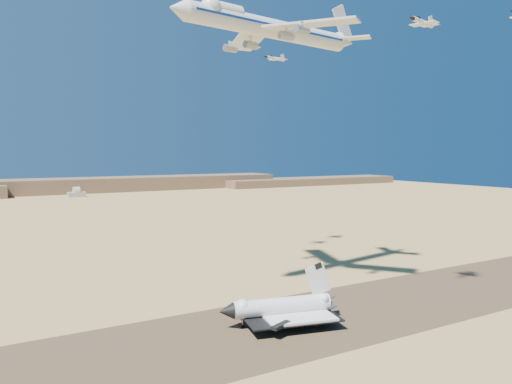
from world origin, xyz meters
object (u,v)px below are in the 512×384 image
crew_b (316,324)px  crew_c (318,323)px  carrier_747 (267,27)px  chase_jet_d (275,58)px  chase_jet_a (422,22)px  chase_jet_c (248,46)px  crew_a (313,322)px  shuttle (281,308)px

crew_b → crew_c: 1.65m
carrier_747 → chase_jet_d: bearing=45.3°
crew_b → chase_jet_a: size_ratio=0.12×
chase_jet_c → crew_b: bearing=-117.3°
crew_a → chase_jet_d: 145.93m
carrier_747 → crew_b: size_ratio=46.80×
carrier_747 → crew_c: carrier_747 is taller
shuttle → crew_a: 10.42m
crew_c → chase_jet_a: 100.29m
shuttle → chase_jet_c: chase_jet_c is taller
crew_c → chase_jet_c: 135.22m
carrier_747 → crew_b: 104.72m
chase_jet_a → chase_jet_d: bearing=70.1°
crew_b → crew_c: crew_b is taller
shuttle → chase_jet_c: 130.01m
carrier_747 → crew_a: carrier_747 is taller
crew_b → chase_jet_d: chase_jet_d is taller
crew_a → chase_jet_d: bearing=-16.8°
crew_a → chase_jet_c: 134.61m
shuttle → chase_jet_d: size_ratio=2.42×
crew_c → chase_jet_a: chase_jet_a is taller
chase_jet_d → crew_a: bearing=-130.1°
shuttle → chase_jet_a: bearing=1.3°
chase_jet_a → chase_jet_d: chase_jet_d is taller
chase_jet_c → chase_jet_d: bearing=15.8°
crew_a → crew_b: bearing=-177.6°
chase_jet_d → crew_c: bearing=-129.3°
chase_jet_c → crew_c: bearing=-116.7°
shuttle → crew_b: 11.50m
crew_a → chase_jet_a: size_ratio=0.11×
crew_a → chase_jet_a: 100.66m
chase_jet_c → chase_jet_d: size_ratio=0.91×
chase_jet_c → chase_jet_d: (21.49, 10.52, -1.82)m
carrier_747 → chase_jet_a: 53.81m
chase_jet_a → crew_a: bearing=158.8°
crew_a → chase_jet_a: bearing=-86.7°
carrier_747 → crew_c: bearing=-108.8°
crew_b → chase_jet_a: bearing=-125.8°
chase_jet_c → carrier_747: bearing=-122.4°
carrier_747 → chase_jet_a: size_ratio=5.54×
crew_c → chase_jet_c: bearing=-67.3°
chase_jet_a → chase_jet_d: (9.00, 101.19, 5.37)m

